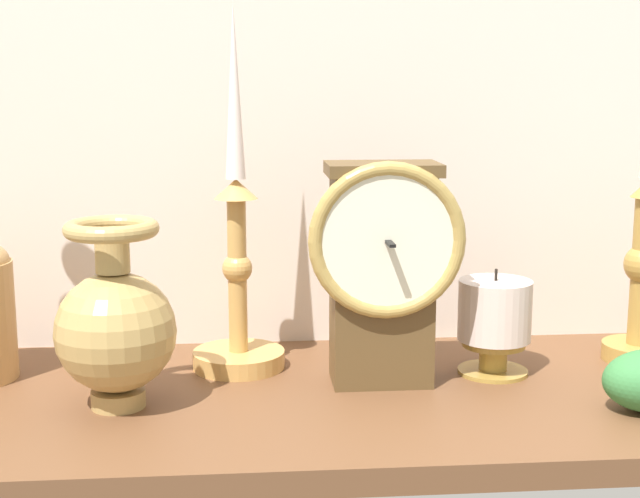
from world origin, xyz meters
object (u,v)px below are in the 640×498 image
mantel_clock (383,266)px  candlestick_tall_center (237,269)px  brass_vase_bulbous (115,324)px  pillar_candle_front (494,321)px

mantel_clock → candlestick_tall_center: 15.52cm
mantel_clock → brass_vase_bulbous: mantel_clock is taller
brass_vase_bulbous → candlestick_tall_center: bearing=44.2°
mantel_clock → pillar_candle_front: bearing=11.0°
candlestick_tall_center → mantel_clock: bearing=-24.7°
candlestick_tall_center → pillar_candle_front: size_ratio=3.42×
candlestick_tall_center → brass_vase_bulbous: candlestick_tall_center is taller
mantel_clock → brass_vase_bulbous: 25.75cm
candlestick_tall_center → brass_vase_bulbous: (-11.02, -10.71, -2.68)cm
mantel_clock → candlestick_tall_center: candlestick_tall_center is taller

